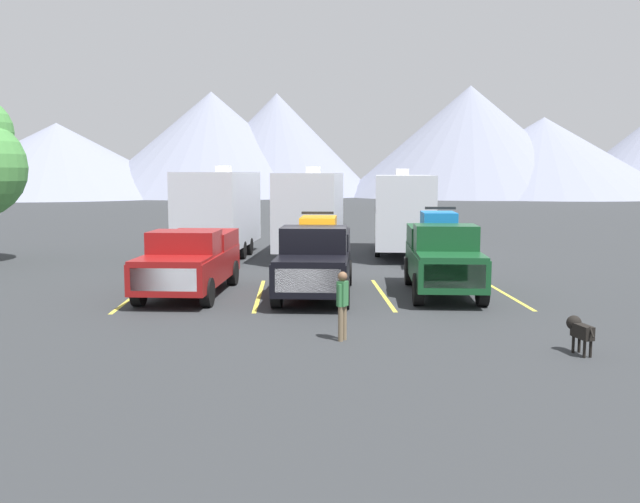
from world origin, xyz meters
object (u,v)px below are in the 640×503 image
pickup_truck_c (442,254)px  camper_trailer_a (219,209)px  camper_trailer_c (403,210)px  pickup_truck_a (190,260)px  person_a (342,301)px  pickup_truck_b (316,257)px  camper_trailer_b (311,209)px  dog (579,329)px

pickup_truck_c → camper_trailer_a: (-7.81, 9.59, 0.90)m
camper_trailer_c → pickup_truck_a: bearing=-129.0°
camper_trailer_a → person_a: 16.15m
pickup_truck_b → camper_trailer_c: bearing=67.5°
person_a → camper_trailer_a: bearing=105.7°
camper_trailer_b → dog: 17.41m
pickup_truck_c → person_a: 6.85m
pickup_truck_c → person_a: (-3.44, -5.91, -0.31)m
camper_trailer_a → person_a: camper_trailer_a is taller
camper_trailer_b → camper_trailer_c: bearing=8.0°
pickup_truck_c → camper_trailer_b: 10.18m
camper_trailer_c → camper_trailer_b: bearing=-172.0°
pickup_truck_a → camper_trailer_a: (-0.15, 9.44, 1.05)m
camper_trailer_b → person_a: camper_trailer_b is taller
pickup_truck_b → dog: (5.14, -7.09, -0.63)m
camper_trailer_a → camper_trailer_b: (4.01, -0.19, -0.02)m
camper_trailer_a → camper_trailer_b: bearing=-2.7°
dog → pickup_truck_b: bearing=125.9°
camper_trailer_b → person_a: size_ratio=5.68×
camper_trailer_c → dog: camper_trailer_c is taller
pickup_truck_c → person_a: bearing=-120.2°
camper_trailer_b → dog: size_ratio=10.24×
pickup_truck_a → pickup_truck_b: bearing=-3.6°
pickup_truck_a → pickup_truck_c: bearing=-1.2°
pickup_truck_b → camper_trailer_b: (0.06, 9.49, 0.94)m
pickup_truck_b → dog: size_ratio=7.02×
pickup_truck_c → camper_trailer_b: size_ratio=0.63×
pickup_truck_b → camper_trailer_a: 10.49m
person_a → camper_trailer_c: bearing=76.7°
pickup_truck_a → pickup_truck_b: 3.80m
pickup_truck_a → person_a: pickup_truck_a is taller
pickup_truck_a → camper_trailer_a: bearing=90.9°
pickup_truck_a → pickup_truck_c: (7.65, -0.16, 0.15)m
pickup_truck_b → camper_trailer_a: bearing=112.2°
camper_trailer_b → camper_trailer_c: size_ratio=0.97×
camper_trailer_b → camper_trailer_c: (4.11, 0.58, -0.05)m
pickup_truck_a → pickup_truck_c: pickup_truck_c is taller
pickup_truck_b → camper_trailer_b: 9.53m
pickup_truck_b → camper_trailer_c: 10.93m
pickup_truck_c → camper_trailer_c: bearing=88.2°
person_a → pickup_truck_b: bearing=94.1°
camper_trailer_c → dog: (0.97, -17.16, -1.52)m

